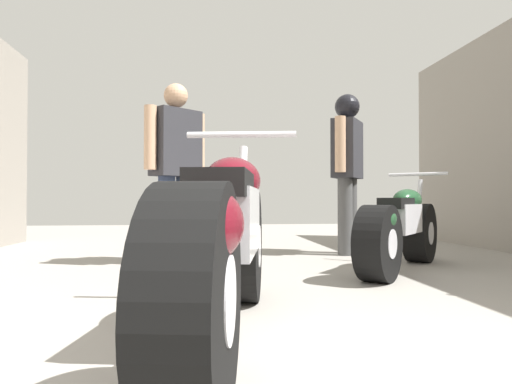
{
  "coord_description": "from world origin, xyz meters",
  "views": [
    {
      "loc": [
        -0.44,
        -0.15,
        0.59
      ],
      "look_at": [
        -0.06,
        3.2,
        0.65
      ],
      "focal_mm": 32.41,
      "sensor_mm": 36.0,
      "label": 1
    }
  ],
  "objects_px": {
    "motorcycle_black_naked": "(400,229)",
    "mechanic_in_blue": "(176,162)",
    "motorcycle_maroon_cruiser": "(225,242)",
    "mechanic_with_helmet": "(347,158)"
  },
  "relations": [
    {
      "from": "motorcycle_black_naked",
      "to": "mechanic_in_blue",
      "type": "xyz_separation_m",
      "value": [
        -1.9,
        0.67,
        0.6
      ]
    },
    {
      "from": "motorcycle_maroon_cruiser",
      "to": "mechanic_in_blue",
      "type": "height_order",
      "value": "mechanic_in_blue"
    },
    {
      "from": "motorcycle_maroon_cruiser",
      "to": "motorcycle_black_naked",
      "type": "distance_m",
      "value": 2.34
    },
    {
      "from": "mechanic_with_helmet",
      "to": "mechanic_in_blue",
      "type": "bearing_deg",
      "value": -163.16
    },
    {
      "from": "motorcycle_black_naked",
      "to": "mechanic_in_blue",
      "type": "relative_size",
      "value": 0.92
    },
    {
      "from": "motorcycle_black_naked",
      "to": "mechanic_with_helmet",
      "type": "bearing_deg",
      "value": 92.86
    },
    {
      "from": "mechanic_with_helmet",
      "to": "motorcycle_maroon_cruiser",
      "type": "bearing_deg",
      "value": -116.48
    },
    {
      "from": "motorcycle_maroon_cruiser",
      "to": "mechanic_with_helmet",
      "type": "xyz_separation_m",
      "value": [
        1.49,
        2.99,
        0.64
      ]
    },
    {
      "from": "mechanic_in_blue",
      "to": "motorcycle_black_naked",
      "type": "bearing_deg",
      "value": -19.52
    },
    {
      "from": "motorcycle_black_naked",
      "to": "mechanic_in_blue",
      "type": "distance_m",
      "value": 2.1
    }
  ]
}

